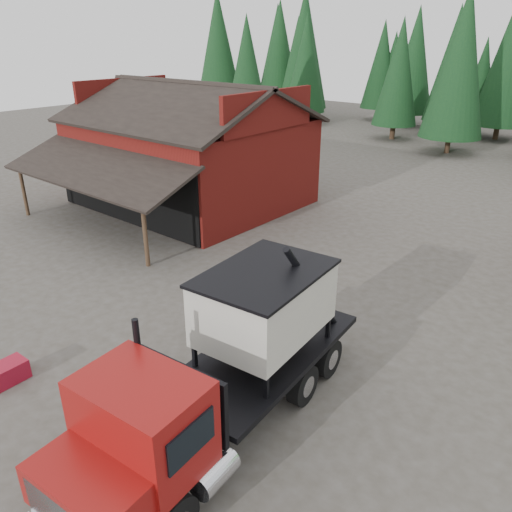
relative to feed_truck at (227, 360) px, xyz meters
The scene contains 6 objects.
ground 5.41m from the feed_truck, 143.45° to the left, with size 120.00×120.00×0.00m, color #454036.
red_barn 19.78m from the feed_truck, 139.38° to the left, with size 12.80×13.63×7.18m.
near_pine_a 40.67m from the feed_truck, 130.02° to the left, with size 4.40×4.40×11.40m.
near_pine_d 38.19m from the feed_truck, 102.22° to the left, with size 5.28×5.28×13.40m.
feed_truck is the anchor object (origin of this frame).
equip_box 7.17m from the feed_truck, 155.70° to the right, with size 0.70×1.10×0.60m, color maroon.
Camera 1 is at (11.16, -10.41, 9.51)m, focal length 35.00 mm.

